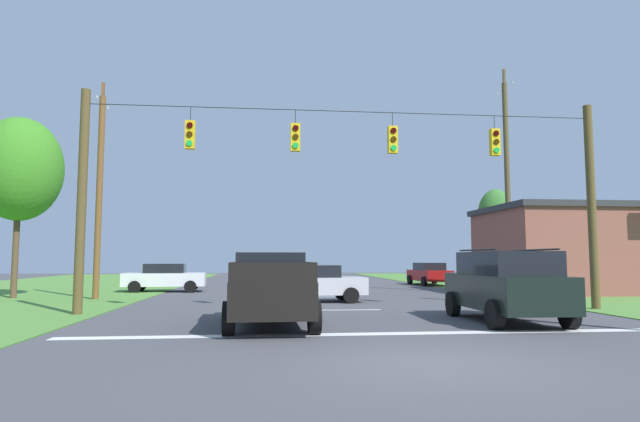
% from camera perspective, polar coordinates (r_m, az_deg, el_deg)
% --- Properties ---
extents(ground_plane, '(120.00, 120.00, 0.00)m').
position_cam_1_polar(ground_plane, '(9.69, 11.92, -15.57)').
color(ground_plane, '#47474C').
extents(stop_bar_stripe, '(15.23, 0.45, 0.01)m').
position_cam_1_polar(stop_bar_stripe, '(13.18, 6.86, -12.81)').
color(stop_bar_stripe, white).
rests_on(stop_bar_stripe, ground).
extents(lane_dash_0, '(2.50, 0.15, 0.01)m').
position_cam_1_polar(lane_dash_0, '(19.04, 2.74, -10.45)').
color(lane_dash_0, white).
rests_on(lane_dash_0, ground).
extents(lane_dash_1, '(2.50, 0.15, 0.01)m').
position_cam_1_polar(lane_dash_1, '(25.45, 0.46, -9.11)').
color(lane_dash_1, white).
rests_on(lane_dash_1, ground).
extents(lane_dash_2, '(2.50, 0.15, 0.01)m').
position_cam_1_polar(lane_dash_2, '(32.59, -1.01, -8.23)').
color(lane_dash_2, white).
rests_on(lane_dash_2, ground).
extents(lane_dash_3, '(2.50, 0.15, 0.01)m').
position_cam_1_polar(lane_dash_3, '(38.90, -1.85, -7.73)').
color(lane_dash_3, white).
rests_on(lane_dash_3, ground).
extents(overhead_signal_span, '(17.83, 0.31, 7.34)m').
position_cam_1_polar(overhead_signal_span, '(18.32, 3.09, 2.21)').
color(overhead_signal_span, brown).
rests_on(overhead_signal_span, ground).
extents(pickup_truck, '(2.32, 5.42, 1.95)m').
position_cam_1_polar(pickup_truck, '(14.72, -5.32, -8.25)').
color(pickup_truck, black).
rests_on(pickup_truck, ground).
extents(suv_black, '(2.33, 4.86, 2.05)m').
position_cam_1_polar(suv_black, '(16.21, 19.07, -7.37)').
color(suv_black, black).
rests_on(suv_black, ground).
extents(distant_car_crossing_white, '(4.39, 2.21, 1.52)m').
position_cam_1_polar(distant_car_crossing_white, '(30.44, -16.16, -6.77)').
color(distant_car_crossing_white, silver).
rests_on(distant_car_crossing_white, ground).
extents(distant_car_oncoming, '(2.20, 4.39, 1.52)m').
position_cam_1_polar(distant_car_oncoming, '(37.48, 11.54, -6.52)').
color(distant_car_oncoming, maroon).
rests_on(distant_car_oncoming, ground).
extents(distant_car_far_parked, '(4.39, 2.21, 1.52)m').
position_cam_1_polar(distant_car_far_parked, '(22.39, -0.77, -7.64)').
color(distant_car_far_parked, silver).
rests_on(distant_car_far_parked, ground).
extents(utility_pole_mid_right, '(0.27, 1.90, 11.53)m').
position_cam_1_polar(utility_pole_mid_right, '(28.74, 19.30, 2.83)').
color(utility_pole_mid_right, brown).
rests_on(utility_pole_mid_right, ground).
extents(utility_pole_near_left, '(0.27, 1.75, 9.72)m').
position_cam_1_polar(utility_pole_near_left, '(25.72, -22.40, 1.85)').
color(utility_pole_near_left, brown).
rests_on(utility_pole_near_left, ground).
extents(tree_roadside_right, '(3.74, 3.74, 8.25)m').
position_cam_1_polar(tree_roadside_right, '(28.12, -29.30, 3.88)').
color(tree_roadside_right, brown).
rests_on(tree_roadside_right, ground).
extents(tree_roadside_far_right, '(2.57, 2.57, 6.80)m').
position_cam_1_polar(tree_roadside_far_right, '(40.45, 18.20, -0.69)').
color(tree_roadside_far_right, brown).
rests_on(tree_roadside_far_right, ground).
extents(roadside_store, '(14.11, 7.73, 5.11)m').
position_cam_1_polar(roadside_store, '(32.81, 29.25, -3.59)').
color(roadside_store, brown).
rests_on(roadside_store, ground).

